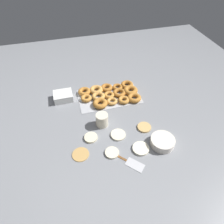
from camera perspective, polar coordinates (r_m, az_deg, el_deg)
The scene contains 12 objects.
ground_plane at distance 1.42m, azimuth -0.30°, elevation -3.96°, with size 3.00×3.00×0.00m, color gray.
pancake_0 at distance 1.36m, azimuth 1.76°, elevation -6.52°, with size 0.10×0.10×0.01m, color beige.
pancake_1 at distance 1.29m, azimuth -8.98°, elevation -11.81°, with size 0.11×0.11×0.01m, color tan.
pancake_2 at distance 1.36m, azimuth -6.05°, elevation -7.27°, with size 0.09×0.09×0.02m, color beige.
pancake_3 at distance 1.31m, azimuth 8.22°, elevation -10.28°, with size 0.11×0.11×0.01m, color silver.
pancake_4 at distance 1.28m, azimuth -0.01°, elevation -11.54°, with size 0.09×0.09×0.01m, color beige.
pancake_5 at distance 1.43m, azimuth 9.19°, elevation -4.31°, with size 0.10×0.10×0.01m, color tan.
donut_tray at distance 1.65m, azimuth -0.35°, elevation 5.16°, with size 0.50×0.29×0.04m.
batter_bowl at distance 1.34m, azimuth 14.21°, elevation -8.24°, with size 0.16×0.16×0.05m.
container_stack at distance 1.66m, azimuth -13.76°, elevation 4.38°, with size 0.15×0.12×0.06m.
paper_cup at distance 1.40m, azimuth -2.85°, elevation -2.26°, with size 0.09×0.09×0.10m.
spatula at distance 1.25m, azimuth 5.42°, elevation -14.20°, with size 0.20×0.20×0.01m.
Camera 1 is at (0.23, 0.91, 1.07)m, focal length 32.00 mm.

